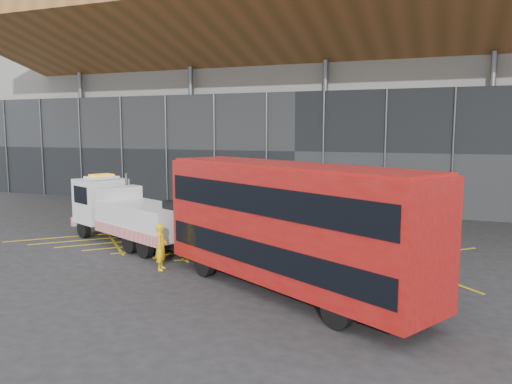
% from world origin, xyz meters
% --- Properties ---
extents(ground_plane, '(120.00, 120.00, 0.00)m').
position_xyz_m(ground_plane, '(0.00, 0.00, 0.00)').
color(ground_plane, '#272729').
extents(road_markings, '(21.56, 7.16, 0.01)m').
position_xyz_m(road_markings, '(2.40, 0.00, 0.01)').
color(road_markings, gold).
rests_on(road_markings, ground_plane).
extents(construction_building, '(55.00, 23.97, 18.00)m').
position_xyz_m(construction_building, '(1.92, 18.40, 8.98)').
color(construction_building, gray).
rests_on(construction_building, ground_plane).
extents(recovery_truck, '(9.03, 5.27, 3.26)m').
position_xyz_m(recovery_truck, '(-2.45, -1.54, 1.51)').
color(recovery_truck, black).
rests_on(recovery_truck, ground_plane).
extents(bus_towed, '(10.53, 7.31, 4.35)m').
position_xyz_m(bus_towed, '(6.95, -5.71, 2.42)').
color(bus_towed, '#9E0F0C').
rests_on(bus_towed, ground_plane).
extents(worker, '(0.64, 0.78, 1.84)m').
position_xyz_m(worker, '(1.49, -4.85, 0.92)').
color(worker, yellow).
rests_on(worker, ground_plane).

